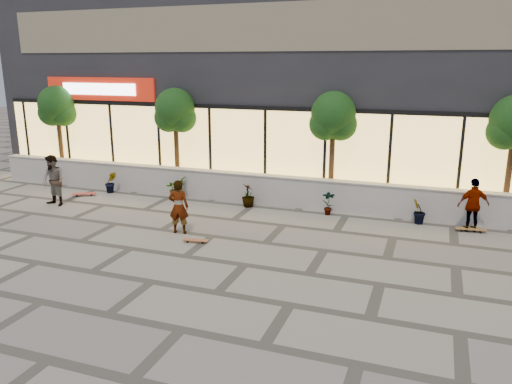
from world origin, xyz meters
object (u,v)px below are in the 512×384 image
(tree_midwest, at_px, (175,113))
(skateboard_left, at_px, (84,194))
(skater_right_near, at_px, (473,205))
(skateboard_right_near, at_px, (471,229))
(skater_left, at_px, (53,181))
(tree_west, at_px, (57,108))
(tree_mideast, at_px, (333,119))
(skater_center, at_px, (179,207))
(skateboard_center, at_px, (195,240))

(tree_midwest, distance_m, skateboard_left, 4.55)
(tree_midwest, relative_size, skater_right_near, 2.46)
(tree_midwest, xyz_separation_m, skateboard_right_near, (10.50, -1.50, -2.90))
(skater_right_near, bearing_deg, skater_left, -12.95)
(tree_west, relative_size, skater_left, 2.21)
(skater_right_near, distance_m, skateboard_right_near, 0.72)
(tree_west, bearing_deg, skateboard_left, -37.56)
(skater_right_near, bearing_deg, tree_midwest, -29.03)
(tree_mideast, distance_m, skateboard_left, 9.54)
(tree_mideast, bearing_deg, skateboard_right_near, -18.43)
(tree_midwest, xyz_separation_m, skater_right_near, (10.50, -1.40, -2.19))
(tree_west, distance_m, skater_center, 9.42)
(tree_mideast, height_order, skater_left, tree_mideast)
(skater_center, xyz_separation_m, skater_right_near, (8.01, 3.09, 0.00))
(skater_center, distance_m, skater_left, 5.54)
(skateboard_center, height_order, skateboard_right_near, skateboard_right_near)
(tree_mideast, height_order, skater_center, tree_mideast)
(skater_center, bearing_deg, tree_mideast, -141.73)
(tree_mideast, xyz_separation_m, skateboard_right_near, (4.50, -1.50, -2.90))
(skater_left, relative_size, skateboard_left, 2.10)
(skateboard_right_near, bearing_deg, tree_mideast, 155.83)
(tree_mideast, xyz_separation_m, skater_right_near, (4.50, -1.40, -2.19))
(tree_west, xyz_separation_m, skater_center, (7.99, -4.49, -2.19))
(skateboard_right_near, bearing_deg, tree_midwest, 166.13)
(tree_mideast, bearing_deg, skateboard_center, -118.10)
(tree_west, height_order, skateboard_left, tree_west)
(tree_west, relative_size, skateboard_right_near, 4.53)
(tree_mideast, xyz_separation_m, skateboard_center, (-2.71, -5.07, -2.92))
(tree_midwest, distance_m, skater_left, 4.97)
(tree_midwest, height_order, skater_center, tree_midwest)
(skateboard_right_near, bearing_deg, skater_right_near, 84.26)
(skater_left, height_order, skateboard_center, skater_left)
(tree_west, xyz_separation_m, skater_left, (2.55, -3.41, -2.10))
(tree_mideast, distance_m, skateboard_center, 6.44)
(tree_mideast, distance_m, skater_right_near, 5.20)
(tree_mideast, distance_m, skater_left, 9.80)
(tree_west, distance_m, tree_midwest, 5.50)
(skater_center, height_order, skateboard_right_near, skater_center)
(skater_left, bearing_deg, skateboard_left, 96.94)
(tree_mideast, height_order, skateboard_left, tree_mideast)
(tree_west, relative_size, tree_mideast, 1.00)
(skater_center, bearing_deg, skater_left, -24.97)
(tree_midwest, bearing_deg, tree_west, 180.00)
(tree_west, distance_m, skater_left, 4.75)
(tree_mideast, xyz_separation_m, skateboard_left, (-8.86, -2.03, -2.90))
(skater_center, relative_size, skateboard_right_near, 1.84)
(tree_midwest, bearing_deg, skater_right_near, -7.59)
(tree_midwest, xyz_separation_m, tree_mideast, (6.00, 0.00, 0.00))
(skateboard_center, height_order, skateboard_left, skateboard_left)
(skater_left, distance_m, skateboard_center, 6.51)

